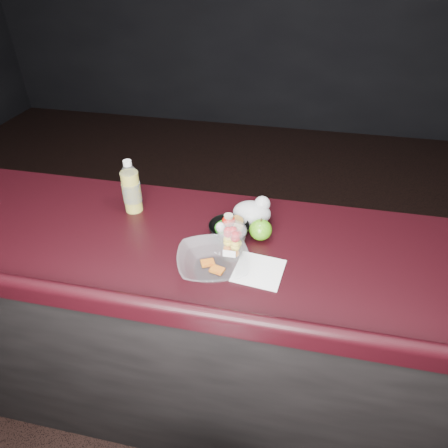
{
  "coord_description": "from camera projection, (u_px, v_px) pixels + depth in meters",
  "views": [
    {
      "loc": [
        0.29,
        -0.82,
        1.94
      ],
      "look_at": [
        0.05,
        0.32,
        1.1
      ],
      "focal_mm": 32.0,
      "sensor_mm": 36.0,
      "label": 1
    }
  ],
  "objects": [
    {
      "name": "snack_bowl",
      "position": [
        229.0,
        229.0,
        1.5
      ],
      "size": [
        0.19,
        0.19,
        0.08
      ],
      "rotation": [
        0.0,
        0.0,
        -0.32
      ],
      "color": "black",
      "rests_on": "counter"
    },
    {
      "name": "fruit_cup",
      "position": [
        232.0,
        240.0,
        1.37
      ],
      "size": [
        0.1,
        0.1,
        0.14
      ],
      "color": "white",
      "rests_on": "counter"
    },
    {
      "name": "paper_napkin",
      "position": [
        259.0,
        271.0,
        1.35
      ],
      "size": [
        0.18,
        0.18,
        0.0
      ],
      "primitive_type": "cube",
      "rotation": [
        0.0,
        0.0,
        -0.12
      ],
      "color": "white",
      "rests_on": "counter"
    },
    {
      "name": "counter",
      "position": [
        212.0,
        332.0,
        1.77
      ],
      "size": [
        4.06,
        0.71,
        1.02
      ],
      "color": "black",
      "rests_on": "ground"
    },
    {
      "name": "takeout_bowl",
      "position": [
        213.0,
        262.0,
        1.34
      ],
      "size": [
        0.31,
        0.31,
        0.06
      ],
      "rotation": [
        0.0,
        0.0,
        0.3
      ],
      "color": "silver",
      "rests_on": "counter"
    },
    {
      "name": "room_shell",
      "position": [
        164.0,
        7.0,
        0.77
      ],
      "size": [
        8.0,
        8.0,
        8.0
      ],
      "color": "black",
      "rests_on": "ground"
    },
    {
      "name": "plastic_bag",
      "position": [
        253.0,
        212.0,
        1.56
      ],
      "size": [
        0.15,
        0.12,
        0.11
      ],
      "color": "silver",
      "rests_on": "counter"
    },
    {
      "name": "lemonade_bottle",
      "position": [
        132.0,
        190.0,
        1.6
      ],
      "size": [
        0.07,
        0.07,
        0.23
      ],
      "color": "gold",
      "rests_on": "counter"
    },
    {
      "name": "green_apple",
      "position": [
        261.0,
        230.0,
        1.48
      ],
      "size": [
        0.09,
        0.09,
        0.09
      ],
      "color": "#28840F",
      "rests_on": "counter"
    }
  ]
}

